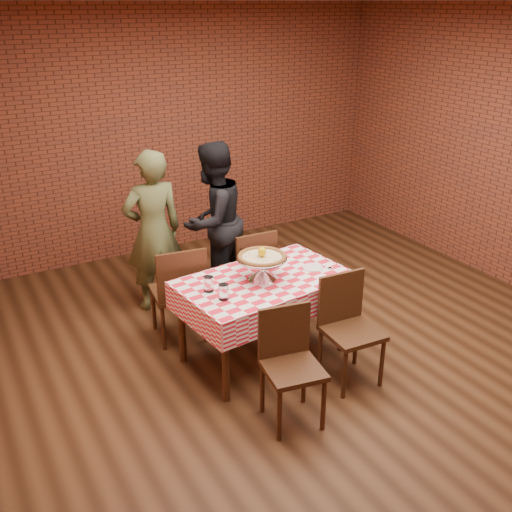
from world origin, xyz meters
name	(u,v)px	position (x,y,z in m)	size (l,w,h in m)	color
ground	(309,356)	(0.00, 0.00, 0.00)	(6.00, 6.00, 0.00)	black
back_wall	(172,132)	(0.00, 3.00, 1.45)	(5.50, 5.50, 0.00)	brown
table	(264,318)	(-0.35, 0.21, 0.38)	(1.40, 0.84, 0.75)	#412311
tablecloth	(264,291)	(-0.35, 0.21, 0.64)	(1.44, 0.88, 0.24)	red
pizza_stand	(262,268)	(-0.37, 0.21, 0.85)	(0.43, 0.43, 0.19)	silver
pizza	(262,257)	(-0.37, 0.21, 0.95)	(0.40, 0.40, 0.03)	beige
lemon	(262,252)	(-0.37, 0.21, 1.00)	(0.07, 0.07, 0.09)	yellow
water_glass_left	(224,292)	(-0.81, 0.04, 0.82)	(0.08, 0.08, 0.13)	white
water_glass_right	(209,284)	(-0.85, 0.22, 0.82)	(0.08, 0.08, 0.13)	white
side_plate	(313,268)	(0.12, 0.17, 0.76)	(0.18, 0.18, 0.01)	white
sweetener_packet_a	(330,268)	(0.25, 0.10, 0.76)	(0.05, 0.04, 0.01)	white
sweetener_packet_b	(329,268)	(0.24, 0.10, 0.76)	(0.05, 0.04, 0.01)	white
condiment_caddy	(248,256)	(-0.32, 0.54, 0.84)	(0.11, 0.09, 0.15)	silver
chair_near_left	(293,371)	(-0.61, -0.66, 0.44)	(0.40, 0.40, 0.88)	#412311
chair_near_right	(352,333)	(0.08, -0.46, 0.45)	(0.42, 0.42, 0.90)	#412311
chair_far_left	(178,291)	(-0.86, 0.90, 0.47)	(0.45, 0.45, 0.93)	#412311
chair_far_right	(248,270)	(-0.08, 0.99, 0.45)	(0.43, 0.43, 0.91)	#412311
diner_olive	(153,232)	(-0.82, 1.56, 0.82)	(0.60, 0.39, 1.63)	#4D532D
diner_black	(213,221)	(-0.18, 1.54, 0.82)	(0.80, 0.62, 1.64)	black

